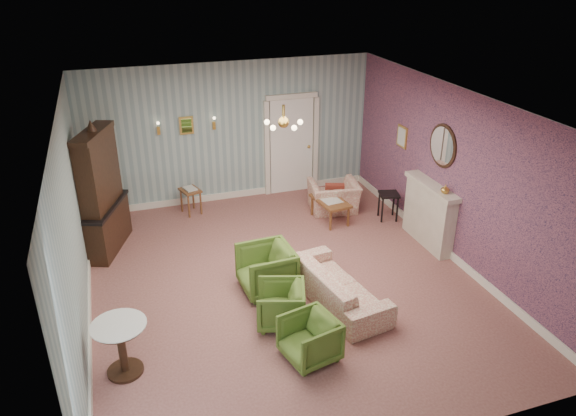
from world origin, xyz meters
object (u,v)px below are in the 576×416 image
object	(u,v)px
olive_chair_a	(310,337)
olive_chair_c	(266,267)
pedestal_table	(122,348)
coffee_table	(330,210)
olive_chair_b	(281,303)
fireplace	(429,214)
dresser	(100,189)
sofa_chintz	(338,279)
wingback_chair	(334,192)
side_table_black	(388,206)

from	to	relation	value
olive_chair_a	olive_chair_c	size ratio (longest dim) A/B	0.82
olive_chair_c	pedestal_table	size ratio (longest dim) A/B	1.09
pedestal_table	coffee_table	bearing A→B (deg)	37.66
olive_chair_b	fireplace	bearing A→B (deg)	131.85
fireplace	pedestal_table	xyz separation A→B (m)	(-5.43, -1.76, -0.21)
olive_chair_b	olive_chair_c	size ratio (longest dim) A/B	0.84
dresser	olive_chair_c	bearing A→B (deg)	-22.45
sofa_chintz	pedestal_table	size ratio (longest dim) A/B	2.62
pedestal_table	fireplace	bearing A→B (deg)	17.98
dresser	fireplace	size ratio (longest dim) A/B	1.65
wingback_chair	olive_chair_b	bearing A→B (deg)	64.44
wingback_chair	coffee_table	xyz separation A→B (m)	(-0.24, -0.39, -0.19)
sofa_chintz	pedestal_table	world-z (taller)	sofa_chintz
sofa_chintz	side_table_black	size ratio (longest dim) A/B	3.53
side_table_black	olive_chair_c	bearing A→B (deg)	-151.15
coffee_table	pedestal_table	distance (m)	5.19
olive_chair_c	side_table_black	distance (m)	3.41
olive_chair_b	pedestal_table	world-z (taller)	pedestal_table
wingback_chair	fireplace	world-z (taller)	fireplace
olive_chair_c	dresser	size ratio (longest dim) A/B	0.35
pedestal_table	sofa_chintz	bearing A→B (deg)	10.53
wingback_chair	coffee_table	world-z (taller)	wingback_chair
olive_chair_b	dresser	bearing A→B (deg)	-125.43
fireplace	coffee_table	distance (m)	1.96
olive_chair_c	coffee_table	world-z (taller)	olive_chair_c
olive_chair_a	dresser	distance (m)	4.64
fireplace	wingback_chair	bearing A→B (deg)	121.01
olive_chair_a	pedestal_table	distance (m)	2.36
olive_chair_a	olive_chair_c	bearing A→B (deg)	169.80
olive_chair_b	sofa_chintz	world-z (taller)	sofa_chintz
olive_chair_b	wingback_chair	size ratio (longest dim) A/B	0.71
olive_chair_b	sofa_chintz	distance (m)	1.01
fireplace	olive_chair_c	bearing A→B (deg)	-170.34
olive_chair_c	fireplace	distance (m)	3.25
fireplace	pedestal_table	bearing A→B (deg)	-162.02
fireplace	side_table_black	bearing A→B (deg)	100.79
side_table_black	coffee_table	bearing A→B (deg)	164.65
olive_chair_b	sofa_chintz	xyz separation A→B (m)	(0.98, 0.25, 0.04)
dresser	side_table_black	size ratio (longest dim) A/B	4.18
side_table_black	wingback_chair	bearing A→B (deg)	141.38
wingback_chair	coffee_table	size ratio (longest dim) A/B	1.08
wingback_chair	dresser	world-z (taller)	dresser
sofa_chintz	fireplace	size ratio (longest dim) A/B	1.40
olive_chair_b	fireplace	size ratio (longest dim) A/B	0.49
coffee_table	side_table_black	xyz separation A→B (m)	(1.11, -0.30, 0.05)
side_table_black	olive_chair_a	bearing A→B (deg)	-130.96
olive_chair_a	sofa_chintz	world-z (taller)	sofa_chintz
coffee_table	pedestal_table	size ratio (longest dim) A/B	1.18
olive_chair_a	coffee_table	world-z (taller)	olive_chair_a
olive_chair_a	fireplace	world-z (taller)	fireplace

